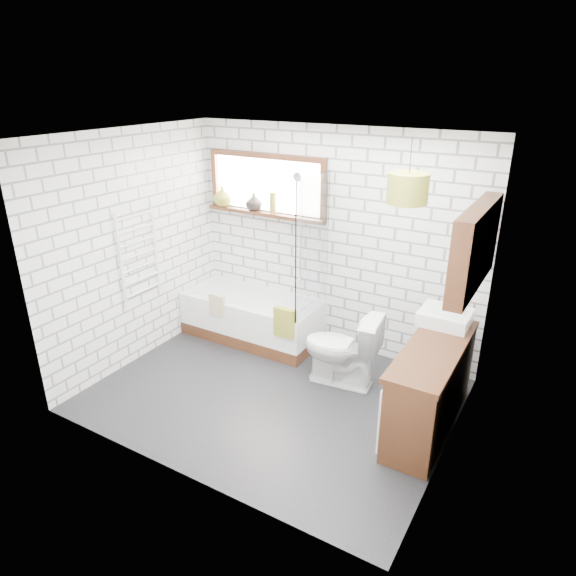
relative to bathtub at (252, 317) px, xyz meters
The scene contains 22 objects.
floor 1.31m from the bathtub, 47.22° to the right, with size 3.40×2.60×0.01m, color black.
ceiling 2.58m from the bathtub, 47.22° to the right, with size 3.40×2.60×0.01m, color white.
wall_back 1.36m from the bathtub, 23.00° to the left, with size 3.40×0.01×2.50m, color white.
wall_front 2.60m from the bathtub, 68.86° to the right, with size 3.40×0.01×2.50m, color white.
wall_left 1.60m from the bathtub, 131.81° to the right, with size 0.01×2.60×2.50m, color white.
wall_right 2.91m from the bathtub, 20.02° to the right, with size 0.01×2.60×2.50m, color white.
window 1.57m from the bathtub, 86.97° to the left, with size 1.52×0.16×0.68m, color #391D10.
towel_radiator 1.54m from the bathtub, 130.24° to the right, with size 0.06×0.52×1.00m, color white.
mirror_cabinet 2.87m from the bathtub, ahead, with size 0.16×1.20×0.70m, color #391D10.
shower_riser 1.22m from the bathtub, 34.67° to the left, with size 0.02×0.02×1.30m, color silver.
bathtub is the anchor object (origin of this frame).
shower_screen 1.30m from the bathtub, ahead, with size 0.02×0.72×1.50m, color white.
towel_green 0.80m from the bathtub, 28.35° to the right, with size 0.24×0.07×0.33m, color olive.
towel_beige 0.50m from the bathtub, 122.84° to the right, with size 0.20×0.05×0.25m, color tan.
vanity 2.43m from the bathtub, 15.13° to the right, with size 0.45×1.41×0.81m, color #391D10.
basin 2.36m from the bathtub, ahead, with size 0.45×0.40×0.13m, color white.
tap 2.54m from the bathtub, ahead, with size 0.03×0.03×0.17m, color silver.
toilet 1.41m from the bathtub, 15.64° to the right, with size 0.78×0.44×0.79m, color white.
vase_olive 1.48m from the bathtub, 153.48° to the left, with size 0.22×0.22×0.23m, color olive.
vase_dark 1.35m from the bathtub, 114.34° to the left, with size 0.19×0.19×0.20m, color black.
bottle 1.37m from the bathtub, 66.23° to the left, with size 0.07×0.07×0.23m, color olive.
pendant 2.70m from the bathtub, 13.55° to the right, with size 0.34×0.34×0.25m, color olive.
Camera 1 is at (2.34, -3.66, 2.96)m, focal length 32.00 mm.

